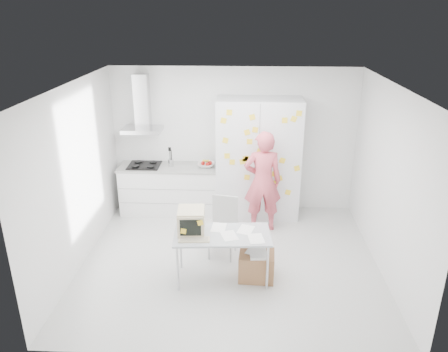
{
  "coord_description": "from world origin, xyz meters",
  "views": [
    {
      "loc": [
        0.19,
        -5.82,
        3.69
      ],
      "look_at": [
        -0.12,
        0.71,
        1.13
      ],
      "focal_mm": 35.0,
      "sensor_mm": 36.0,
      "label": 1
    }
  ],
  "objects_px": {
    "chair": "(223,223)",
    "cardboard_box": "(257,265)",
    "person": "(263,182)",
    "desk": "(203,227)"
  },
  "relations": [
    {
      "from": "chair",
      "to": "cardboard_box",
      "type": "distance_m",
      "value": 0.9
    },
    {
      "from": "desk",
      "to": "chair",
      "type": "xyz_separation_m",
      "value": [
        0.26,
        0.68,
        -0.28
      ]
    },
    {
      "from": "desk",
      "to": "person",
      "type": "bearing_deg",
      "value": 56.35
    },
    {
      "from": "person",
      "to": "cardboard_box",
      "type": "relative_size",
      "value": 3.41
    },
    {
      "from": "desk",
      "to": "chair",
      "type": "distance_m",
      "value": 0.78
    },
    {
      "from": "chair",
      "to": "cardboard_box",
      "type": "relative_size",
      "value": 1.81
    },
    {
      "from": "person",
      "to": "chair",
      "type": "bearing_deg",
      "value": 49.14
    },
    {
      "from": "cardboard_box",
      "to": "person",
      "type": "bearing_deg",
      "value": 85.6
    },
    {
      "from": "person",
      "to": "desk",
      "type": "bearing_deg",
      "value": 55.53
    },
    {
      "from": "chair",
      "to": "cardboard_box",
      "type": "xyz_separation_m",
      "value": [
        0.51,
        -0.67,
        -0.33
      ]
    }
  ]
}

